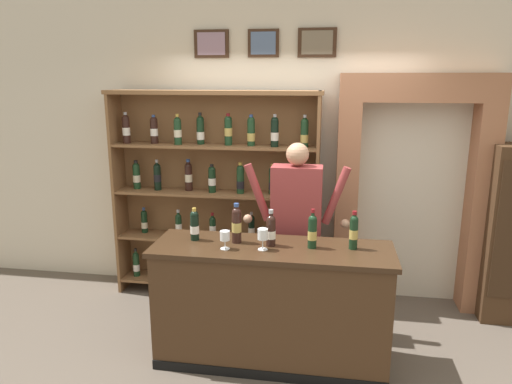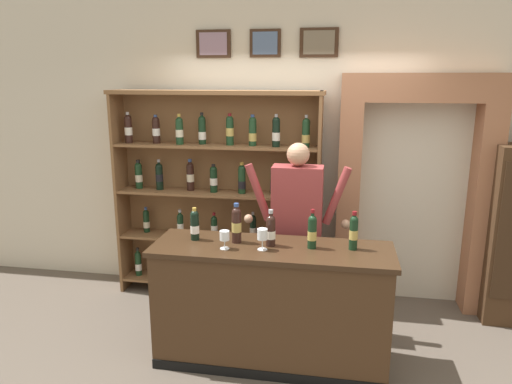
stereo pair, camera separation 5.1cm
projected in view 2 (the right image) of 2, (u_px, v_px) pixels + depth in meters
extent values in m
cube|color=brown|center=(272.00, 360.00, 3.88)|extent=(14.00, 14.00, 0.02)
cube|color=beige|center=(293.00, 149.00, 4.91)|extent=(12.00, 0.16, 3.06)
cube|color=#382316|center=(213.00, 44.00, 4.70)|extent=(0.35, 0.02, 0.27)
cube|color=gray|center=(213.00, 44.00, 4.69)|extent=(0.28, 0.01, 0.22)
cube|color=#382316|center=(265.00, 43.00, 4.62)|extent=(0.31, 0.02, 0.27)
cube|color=slate|center=(265.00, 43.00, 4.60)|extent=(0.25, 0.01, 0.21)
cube|color=#382316|center=(319.00, 43.00, 4.53)|extent=(0.37, 0.02, 0.27)
cube|color=#726754|center=(319.00, 42.00, 4.51)|extent=(0.30, 0.01, 0.22)
cube|color=brown|center=(122.00, 193.00, 5.00)|extent=(0.03, 0.32, 2.13)
cube|color=brown|center=(318.00, 201.00, 4.65)|extent=(0.03, 0.32, 2.13)
cube|color=brown|center=(220.00, 193.00, 4.97)|extent=(2.10, 0.02, 2.13)
cube|color=brown|center=(218.00, 281.00, 5.04)|extent=(2.04, 0.31, 0.03)
cylinder|color=#19381E|center=(138.00, 265.00, 5.15)|extent=(0.07, 0.07, 0.23)
sphere|color=#19381E|center=(138.00, 255.00, 5.12)|extent=(0.07, 0.07, 0.07)
cylinder|color=#19381E|center=(138.00, 252.00, 5.11)|extent=(0.03, 0.03, 0.08)
cylinder|color=black|center=(137.00, 249.00, 5.10)|extent=(0.03, 0.03, 0.03)
cylinder|color=silver|center=(138.00, 267.00, 5.15)|extent=(0.07, 0.07, 0.07)
cylinder|color=#19381E|center=(163.00, 266.00, 5.12)|extent=(0.07, 0.07, 0.23)
sphere|color=#19381E|center=(162.00, 255.00, 5.09)|extent=(0.07, 0.07, 0.07)
cylinder|color=#19381E|center=(162.00, 252.00, 5.08)|extent=(0.03, 0.03, 0.08)
cylinder|color=#B79338|center=(162.00, 249.00, 5.08)|extent=(0.03, 0.03, 0.03)
cylinder|color=black|center=(163.00, 268.00, 5.13)|extent=(0.07, 0.07, 0.08)
cylinder|color=black|center=(182.00, 268.00, 5.07)|extent=(0.07, 0.07, 0.22)
sphere|color=black|center=(182.00, 258.00, 5.04)|extent=(0.07, 0.07, 0.07)
cylinder|color=black|center=(182.00, 256.00, 5.04)|extent=(0.03, 0.03, 0.06)
cylinder|color=#99999E|center=(182.00, 255.00, 5.03)|extent=(0.03, 0.03, 0.03)
cylinder|color=silver|center=(182.00, 269.00, 5.07)|extent=(0.07, 0.07, 0.07)
cylinder|color=#19381E|center=(205.00, 270.00, 5.03)|extent=(0.07, 0.07, 0.22)
sphere|color=#19381E|center=(204.00, 259.00, 5.00)|extent=(0.07, 0.07, 0.07)
cylinder|color=#19381E|center=(204.00, 257.00, 4.99)|extent=(0.03, 0.03, 0.07)
cylinder|color=navy|center=(204.00, 255.00, 4.99)|extent=(0.04, 0.04, 0.03)
cylinder|color=silver|center=(205.00, 271.00, 5.03)|extent=(0.07, 0.07, 0.07)
cylinder|color=black|center=(231.00, 270.00, 5.03)|extent=(0.07, 0.07, 0.23)
sphere|color=black|center=(231.00, 259.00, 5.00)|extent=(0.07, 0.07, 0.07)
cylinder|color=black|center=(231.00, 257.00, 4.99)|extent=(0.03, 0.03, 0.06)
cylinder|color=black|center=(231.00, 255.00, 4.99)|extent=(0.03, 0.03, 0.03)
cylinder|color=tan|center=(231.00, 269.00, 5.02)|extent=(0.07, 0.07, 0.07)
cylinder|color=black|center=(253.00, 272.00, 4.98)|extent=(0.07, 0.07, 0.23)
sphere|color=black|center=(253.00, 261.00, 4.95)|extent=(0.07, 0.07, 0.07)
cylinder|color=black|center=(253.00, 259.00, 4.94)|extent=(0.03, 0.03, 0.06)
cylinder|color=#99999E|center=(253.00, 257.00, 4.94)|extent=(0.04, 0.04, 0.03)
cylinder|color=silver|center=(253.00, 272.00, 4.98)|extent=(0.07, 0.07, 0.07)
cylinder|color=black|center=(276.00, 274.00, 4.94)|extent=(0.07, 0.07, 0.21)
sphere|color=black|center=(276.00, 264.00, 4.91)|extent=(0.07, 0.07, 0.07)
cylinder|color=black|center=(276.00, 261.00, 4.91)|extent=(0.03, 0.03, 0.07)
cylinder|color=maroon|center=(276.00, 259.00, 4.90)|extent=(0.03, 0.03, 0.03)
cylinder|color=silver|center=(276.00, 276.00, 4.95)|extent=(0.07, 0.07, 0.07)
cylinder|color=black|center=(299.00, 275.00, 4.90)|extent=(0.07, 0.07, 0.22)
sphere|color=black|center=(299.00, 264.00, 4.87)|extent=(0.07, 0.07, 0.07)
cylinder|color=black|center=(299.00, 261.00, 4.87)|extent=(0.03, 0.03, 0.08)
cylinder|color=maroon|center=(299.00, 258.00, 4.86)|extent=(0.03, 0.03, 0.03)
cylinder|color=silver|center=(299.00, 274.00, 4.90)|extent=(0.07, 0.07, 0.07)
cube|color=brown|center=(217.00, 238.00, 4.93)|extent=(2.04, 0.31, 0.02)
cylinder|color=black|center=(147.00, 223.00, 5.07)|extent=(0.07, 0.07, 0.21)
sphere|color=black|center=(146.00, 213.00, 5.05)|extent=(0.07, 0.07, 0.07)
cylinder|color=black|center=(146.00, 210.00, 5.04)|extent=(0.03, 0.03, 0.06)
cylinder|color=navy|center=(146.00, 208.00, 5.03)|extent=(0.03, 0.03, 0.03)
cylinder|color=beige|center=(147.00, 224.00, 5.08)|extent=(0.07, 0.07, 0.07)
cylinder|color=black|center=(180.00, 227.00, 4.93)|extent=(0.07, 0.07, 0.21)
sphere|color=black|center=(180.00, 217.00, 4.90)|extent=(0.07, 0.07, 0.07)
cylinder|color=black|center=(180.00, 214.00, 4.90)|extent=(0.03, 0.03, 0.08)
cylinder|color=#99999E|center=(180.00, 211.00, 4.89)|extent=(0.03, 0.03, 0.03)
cylinder|color=silver|center=(180.00, 226.00, 4.93)|extent=(0.07, 0.07, 0.07)
cylinder|color=black|center=(214.00, 229.00, 4.88)|extent=(0.07, 0.07, 0.19)
sphere|color=black|center=(214.00, 219.00, 4.86)|extent=(0.07, 0.07, 0.07)
cylinder|color=black|center=(214.00, 216.00, 4.85)|extent=(0.03, 0.03, 0.08)
cylinder|color=maroon|center=(214.00, 214.00, 4.84)|extent=(0.03, 0.03, 0.03)
cylinder|color=silver|center=(214.00, 228.00, 4.88)|extent=(0.07, 0.07, 0.06)
cylinder|color=black|center=(253.00, 229.00, 4.87)|extent=(0.07, 0.07, 0.21)
sphere|color=black|center=(253.00, 218.00, 4.84)|extent=(0.07, 0.07, 0.07)
cylinder|color=black|center=(253.00, 216.00, 4.84)|extent=(0.03, 0.03, 0.07)
cylinder|color=#99999E|center=(253.00, 213.00, 4.83)|extent=(0.03, 0.03, 0.03)
cylinder|color=silver|center=(253.00, 231.00, 4.88)|extent=(0.07, 0.07, 0.07)
cylinder|color=black|center=(297.00, 232.00, 4.79)|extent=(0.07, 0.07, 0.20)
sphere|color=black|center=(298.00, 222.00, 4.77)|extent=(0.07, 0.07, 0.07)
cylinder|color=black|center=(298.00, 219.00, 4.76)|extent=(0.03, 0.03, 0.06)
cylinder|color=#99999E|center=(298.00, 217.00, 4.76)|extent=(0.03, 0.03, 0.03)
cylinder|color=black|center=(297.00, 232.00, 4.79)|extent=(0.07, 0.07, 0.06)
cube|color=brown|center=(216.00, 193.00, 4.81)|extent=(2.04, 0.31, 0.02)
cylinder|color=#19381E|center=(139.00, 177.00, 4.95)|extent=(0.08, 0.08, 0.23)
sphere|color=#19381E|center=(138.00, 166.00, 4.93)|extent=(0.07, 0.07, 0.07)
cylinder|color=#19381E|center=(138.00, 164.00, 4.92)|extent=(0.04, 0.04, 0.07)
cylinder|color=black|center=(138.00, 161.00, 4.91)|extent=(0.04, 0.04, 0.03)
cylinder|color=beige|center=(139.00, 178.00, 4.96)|extent=(0.08, 0.08, 0.07)
cylinder|color=black|center=(159.00, 178.00, 4.90)|extent=(0.08, 0.08, 0.24)
sphere|color=black|center=(159.00, 167.00, 4.87)|extent=(0.07, 0.07, 0.07)
cylinder|color=black|center=(159.00, 164.00, 4.86)|extent=(0.03, 0.03, 0.08)
cylinder|color=#99999E|center=(159.00, 161.00, 4.85)|extent=(0.03, 0.03, 0.03)
cylinder|color=black|center=(159.00, 178.00, 4.89)|extent=(0.08, 0.08, 0.08)
cylinder|color=black|center=(190.00, 179.00, 4.87)|extent=(0.08, 0.08, 0.25)
sphere|color=black|center=(190.00, 166.00, 4.84)|extent=(0.07, 0.07, 0.07)
cylinder|color=black|center=(190.00, 163.00, 4.83)|extent=(0.04, 0.04, 0.08)
cylinder|color=navy|center=(190.00, 160.00, 4.82)|extent=(0.04, 0.04, 0.03)
cylinder|color=beige|center=(190.00, 178.00, 4.86)|extent=(0.08, 0.08, 0.08)
cylinder|color=black|center=(214.00, 181.00, 4.78)|extent=(0.08, 0.08, 0.23)
sphere|color=black|center=(213.00, 170.00, 4.75)|extent=(0.07, 0.07, 0.07)
cylinder|color=black|center=(213.00, 167.00, 4.75)|extent=(0.03, 0.03, 0.06)
cylinder|color=black|center=(213.00, 165.00, 4.74)|extent=(0.04, 0.04, 0.03)
cylinder|color=silver|center=(214.00, 181.00, 4.78)|extent=(0.08, 0.08, 0.07)
cylinder|color=#19381E|center=(242.00, 181.00, 4.73)|extent=(0.08, 0.08, 0.25)
sphere|color=#19381E|center=(242.00, 169.00, 4.70)|extent=(0.07, 0.07, 0.07)
cylinder|color=#19381E|center=(242.00, 166.00, 4.69)|extent=(0.03, 0.03, 0.07)
cylinder|color=#B79338|center=(242.00, 164.00, 4.69)|extent=(0.04, 0.04, 0.03)
cylinder|color=black|center=(242.00, 185.00, 4.74)|extent=(0.08, 0.08, 0.08)
cylinder|color=#19381E|center=(274.00, 183.00, 4.71)|extent=(0.08, 0.08, 0.23)
sphere|color=#19381E|center=(274.00, 170.00, 4.68)|extent=(0.07, 0.07, 0.07)
cylinder|color=#19381E|center=(274.00, 168.00, 4.67)|extent=(0.03, 0.03, 0.06)
cylinder|color=#B79338|center=(274.00, 166.00, 4.67)|extent=(0.04, 0.04, 0.03)
cylinder|color=black|center=(274.00, 186.00, 4.72)|extent=(0.08, 0.08, 0.07)
cylinder|color=black|center=(302.00, 184.00, 4.64)|extent=(0.08, 0.08, 0.25)
sphere|color=black|center=(302.00, 171.00, 4.61)|extent=(0.07, 0.07, 0.07)
cylinder|color=black|center=(303.00, 168.00, 4.60)|extent=(0.03, 0.03, 0.07)
cylinder|color=#99999E|center=(303.00, 165.00, 4.59)|extent=(0.03, 0.03, 0.03)
cylinder|color=black|center=(302.00, 184.00, 4.64)|extent=(0.08, 0.08, 0.08)
cube|color=brown|center=(215.00, 146.00, 4.70)|extent=(2.04, 0.31, 0.02)
cylinder|color=black|center=(129.00, 131.00, 4.80)|extent=(0.08, 0.08, 0.24)
sphere|color=black|center=(128.00, 118.00, 4.77)|extent=(0.07, 0.07, 0.07)
cylinder|color=black|center=(128.00, 116.00, 4.76)|extent=(0.03, 0.03, 0.07)
cylinder|color=#99999E|center=(127.00, 113.00, 4.76)|extent=(0.03, 0.03, 0.03)
cylinder|color=silver|center=(129.00, 131.00, 4.80)|extent=(0.08, 0.08, 0.08)
cylinder|color=black|center=(156.00, 132.00, 4.78)|extent=(0.08, 0.08, 0.23)
sphere|color=black|center=(156.00, 120.00, 4.75)|extent=(0.07, 0.07, 0.07)
cylinder|color=black|center=(155.00, 118.00, 4.75)|extent=(0.03, 0.03, 0.06)
cylinder|color=navy|center=(155.00, 116.00, 4.75)|extent=(0.03, 0.03, 0.03)
cylinder|color=silver|center=(156.00, 132.00, 4.78)|extent=(0.08, 0.08, 0.07)
cylinder|color=#19381E|center=(180.00, 133.00, 4.70)|extent=(0.08, 0.08, 0.23)
sphere|color=#19381E|center=(179.00, 121.00, 4.67)|extent=(0.07, 0.07, 0.07)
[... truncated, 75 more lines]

